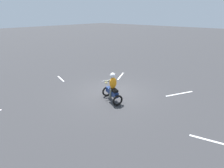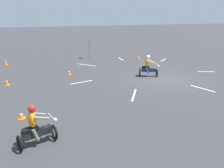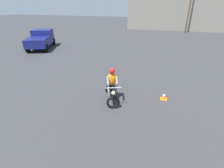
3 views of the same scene
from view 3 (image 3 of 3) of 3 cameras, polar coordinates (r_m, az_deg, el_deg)
The scene contains 3 objects.
motorcycle_rider_background at distance 8.17m, azimuth -0.02°, elevation -1.00°, with size 1.07×1.55×1.66m.
pickup_truck at distance 19.57m, azimuth -22.27°, elevation 13.41°, with size 3.24×4.54×1.73m.
traffic_cone_mid_left at distance 8.91m, azimuth 16.58°, elevation -3.94°, with size 0.32×0.32×0.32m.
Camera 3 is at (-4.40, 1.52, 4.34)m, focal length 28.00 mm.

